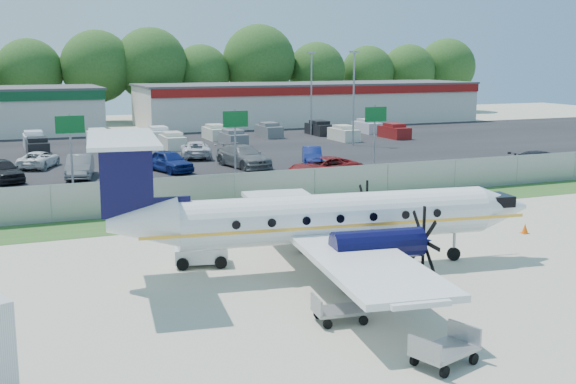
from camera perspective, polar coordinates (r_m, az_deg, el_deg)
name	(u,v)px	position (r m, az deg, el deg)	size (l,w,h in m)	color
ground	(345,275)	(28.83, 4.56, -6.53)	(170.00, 170.00, 0.00)	#BCB79F
grass_verge	(246,215)	(39.55, -3.30, -1.79)	(170.00, 4.00, 0.02)	#2D561E
access_road	(210,193)	(46.09, -6.15, -0.05)	(170.00, 8.00, 0.02)	black
parking_lot	(145,153)	(66.29, -11.25, 3.05)	(170.00, 32.00, 0.02)	black
perimeter_fence	(235,191)	(41.21, -4.23, 0.12)	(120.00, 0.06, 1.99)	gray
building_east	(309,103)	(94.90, 1.70, 7.05)	(44.40, 12.40, 5.24)	silver
sign_left	(70,135)	(47.91, -16.81, 4.31)	(1.80, 0.26, 5.00)	gray
sign_mid	(235,129)	(50.16, -4.18, 5.00)	(1.80, 0.26, 5.00)	gray
sign_right	(375,123)	(54.58, 6.90, 5.40)	(1.80, 0.26, 5.00)	gray
light_pole_ne	(354,92)	(70.57, 5.21, 7.91)	(0.90, 0.35, 9.09)	gray
light_pole_se	(311,88)	(79.57, 1.86, 8.24)	(0.90, 0.35, 9.09)	gray
tree_line	(94,122)	(99.70, -15.08, 5.35)	(112.00, 6.00, 14.00)	#234D16
aircraft	(327,218)	(28.80, 3.08, -2.05)	(18.38, 18.07, 5.63)	white
pushback_tug	(203,252)	(30.15, -6.71, -4.71)	(2.37, 1.95, 1.16)	white
baggage_cart_near	(445,349)	(21.02, 12.27, -12.07)	(2.13, 1.65, 0.98)	gray
baggage_cart_far	(341,309)	(23.76, 4.18, -9.23)	(1.84, 1.23, 0.91)	gray
cone_nose	(525,229)	(37.12, 18.21, -2.78)	(0.35, 0.35, 0.49)	#FF5808
cone_starboard_wing	(215,203)	(41.71, -5.80, -0.88)	(0.33, 0.33, 0.46)	#FF5808
road_car_mid	(324,179)	(51.27, 2.84, 1.06)	(2.55, 5.53, 1.54)	maroon
road_car_east	(542,170)	(58.30, 19.40, 1.63)	(2.09, 5.14, 1.49)	black
parked_car_a	(3,182)	(53.59, -21.62, 0.74)	(1.92, 4.76, 1.62)	black
parked_car_b	(80,178)	(53.79, -16.09, 1.11)	(1.71, 4.89, 1.61)	#595B5E
parked_car_c	(169,172)	(54.99, -9.35, 1.58)	(1.92, 4.77, 1.63)	navy
parked_car_d	(244,167)	(56.69, -3.52, 1.97)	(2.40, 5.91, 1.72)	#595B5E
parked_car_e	(312,164)	(58.35, 1.90, 2.23)	(1.46, 4.18, 1.38)	navy
parked_car_f	(39,168)	(59.51, -19.04, 1.82)	(2.16, 4.68, 1.30)	silver
parked_car_g	(196,158)	(62.37, -7.31, 2.69)	(2.41, 5.23, 1.45)	silver
far_parking_rows	(135,147)	(71.17, -12.03, 3.51)	(56.00, 10.00, 1.60)	gray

